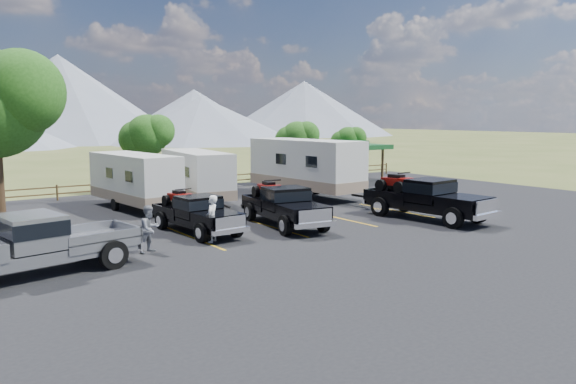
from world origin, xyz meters
TOP-DOWN VIEW (x-y plane):
  - ground at (0.00, 0.00)m, footprint 320.00×320.00m
  - asphalt_lot at (0.00, 3.00)m, footprint 44.00×34.00m
  - stall_lines at (0.00, 4.00)m, footprint 12.12×5.50m
  - tree_ne_a at (8.97, 17.01)m, footprint 3.11×2.92m
  - tree_ne_b at (14.98, 18.01)m, footprint 2.77×2.59m
  - tree_north at (-2.03, 19.02)m, footprint 3.46×3.24m
  - rail_fence at (2.00, 18.50)m, footprint 36.12×0.12m
  - pavilion at (13.00, 17.00)m, footprint 6.20×6.20m
  - rig_left at (-5.40, 4.94)m, footprint 2.22×5.60m
  - rig_center at (-1.35, 4.04)m, footprint 2.88×6.31m
  - rig_right at (5.32, 1.34)m, footprint 2.84×6.87m
  - trailer_left at (-5.30, 12.60)m, footprint 2.85×8.76m
  - trailer_center at (-1.50, 12.74)m, footprint 3.23×8.80m
  - trailer_right at (5.34, 11.15)m, footprint 3.19×10.41m
  - pickup_silver at (-12.51, 1.84)m, footprint 6.86×3.10m
  - person_a at (-5.71, 2.84)m, footprint 0.83×0.81m
  - person_b at (-8.42, 2.65)m, footprint 1.06×0.95m

SIDE VIEW (x-z plane):
  - ground at x=0.00m, z-range 0.00..0.00m
  - asphalt_lot at x=0.00m, z-range 0.00..0.04m
  - stall_lines at x=0.00m, z-range 0.04..0.05m
  - rail_fence at x=2.00m, z-range 0.11..1.11m
  - rig_left at x=-5.40m, z-range 0.01..1.84m
  - person_b at x=-8.42m, z-range 0.04..1.82m
  - person_a at x=-5.71m, z-range 0.04..1.96m
  - rig_center at x=-1.35m, z-range 0.00..2.03m
  - pickup_silver at x=-12.51m, z-range 0.08..2.06m
  - rig_right at x=5.32m, z-range 0.00..2.24m
  - trailer_left at x=-5.30m, z-range 0.11..3.14m
  - trailer_center at x=-1.50m, z-range 0.11..3.15m
  - trailer_right at x=5.34m, z-range 0.12..3.73m
  - pavilion at x=13.00m, z-range 1.18..4.40m
  - tree_ne_b at x=14.98m, z-range 0.99..5.26m
  - tree_ne_a at x=8.97m, z-range 1.10..5.86m
  - tree_north at x=-2.03m, z-range 1.21..6.46m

